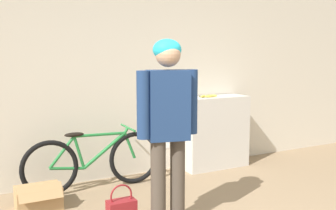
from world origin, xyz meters
The scene contains 6 objects.
wall_back centered at (0.00, 2.67, 1.30)m, with size 8.00×0.07×2.60m.
side_shelf centered at (1.19, 2.43, 0.49)m, with size 0.93×0.37×0.99m.
person centered at (-0.26, 1.05, 1.03)m, with size 0.59×0.30×1.71m.
bicycle centered at (-0.57, 2.31, 0.34)m, with size 1.64×0.46×0.71m.
banana centered at (1.05, 2.40, 1.01)m, with size 0.28×0.08×0.04m.
cardboard_box centered at (-1.25, 2.02, 0.12)m, with size 0.44×0.37×0.29m.
Camera 1 is at (-1.85, -2.00, 1.60)m, focal length 42.00 mm.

